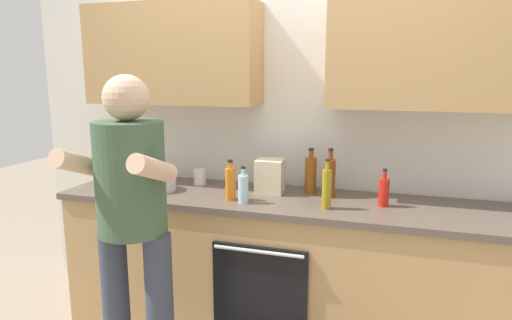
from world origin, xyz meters
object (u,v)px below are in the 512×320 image
at_px(mixing_bowl, 159,183).
at_px(potted_herb, 109,169).
at_px(person_standing, 132,213).
at_px(bottle_vinegar, 330,177).
at_px(cup_coffee, 200,177).
at_px(bottle_syrup, 311,174).
at_px(bottle_oil, 327,188).
at_px(grocery_bag_rice, 270,176).
at_px(bottle_hotsauce, 384,192).
at_px(bottle_juice, 230,183).
at_px(bottle_water, 243,188).

height_order(mixing_bowl, potted_herb, potted_herb).
distance_m(mixing_bowl, potted_herb, 0.36).
height_order(person_standing, bottle_vinegar, person_standing).
bearing_deg(cup_coffee, bottle_syrup, 0.82).
bearing_deg(cup_coffee, bottle_oil, -17.86).
bearing_deg(potted_herb, grocery_bag_rice, 10.44).
height_order(mixing_bowl, grocery_bag_rice, grocery_bag_rice).
bearing_deg(bottle_hotsauce, grocery_bag_rice, 172.58).
bearing_deg(bottle_syrup, person_standing, -128.68).
relative_size(bottle_syrup, cup_coffee, 2.68).
xyz_separation_m(potted_herb, grocery_bag_rice, (1.06, 0.19, -0.02)).
xyz_separation_m(bottle_juice, bottle_syrup, (0.43, 0.30, 0.02)).
relative_size(bottle_hotsauce, grocery_bag_rice, 1.02).
relative_size(bottle_vinegar, grocery_bag_rice, 1.41).
distance_m(bottle_oil, mixing_bowl, 1.11).
relative_size(mixing_bowl, grocery_bag_rice, 0.99).
relative_size(bottle_hotsauce, bottle_syrup, 0.76).
relative_size(bottle_vinegar, mixing_bowl, 1.42).
height_order(bottle_oil, potted_herb, bottle_oil).
relative_size(person_standing, grocery_bag_rice, 7.62).
xyz_separation_m(person_standing, cup_coffee, (-0.04, 0.90, -0.02)).
distance_m(bottle_syrup, potted_herb, 1.33).
xyz_separation_m(cup_coffee, mixing_bowl, (-0.19, -0.22, -0.01)).
relative_size(bottle_syrup, bottle_water, 1.32).
bearing_deg(person_standing, potted_herb, 132.14).
xyz_separation_m(bottle_oil, cup_coffee, (-0.91, 0.29, -0.07)).
relative_size(bottle_juice, grocery_bag_rice, 1.14).
bearing_deg(bottle_water, mixing_bowl, 169.75).
height_order(bottle_juice, potted_herb, bottle_juice).
distance_m(person_standing, bottle_water, 0.69).
bearing_deg(bottle_hotsauce, bottle_juice, -171.14).
bearing_deg(bottle_juice, bottle_syrup, 34.78).
bearing_deg(grocery_bag_rice, bottle_syrup, 15.80).
xyz_separation_m(bottle_hotsauce, grocery_bag_rice, (-0.70, 0.09, 0.02)).
xyz_separation_m(person_standing, bottle_juice, (0.29, 0.61, 0.03)).
height_order(person_standing, bottle_juice, person_standing).
xyz_separation_m(person_standing, grocery_bag_rice, (0.48, 0.84, 0.03)).
xyz_separation_m(person_standing, bottle_syrup, (0.73, 0.91, 0.04)).
distance_m(bottle_hotsauce, cup_coffee, 1.23).
height_order(person_standing, bottle_syrup, person_standing).
bearing_deg(mixing_bowl, person_standing, -71.26).
height_order(person_standing, cup_coffee, person_standing).
bearing_deg(grocery_bag_rice, bottle_vinegar, 1.36).
relative_size(bottle_vinegar, potted_herb, 1.26).
distance_m(bottle_vinegar, cup_coffee, 0.90).
distance_m(bottle_juice, bottle_water, 0.10).
distance_m(bottle_vinegar, grocery_bag_rice, 0.38).
relative_size(bottle_hotsauce, bottle_water, 1.00).
bearing_deg(bottle_vinegar, cup_coffee, 176.77).
bearing_deg(bottle_juice, grocery_bag_rice, 51.43).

